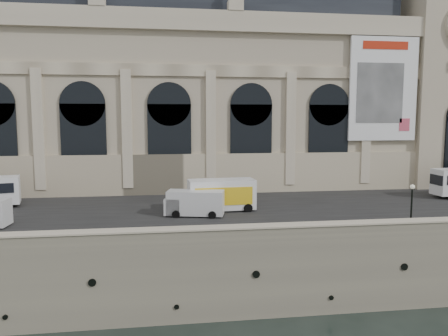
% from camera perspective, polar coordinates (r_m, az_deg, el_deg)
% --- Properties ---
extents(ground, '(260.00, 260.00, 0.00)m').
position_cam_1_polar(ground, '(35.06, 0.77, -19.38)').
color(ground, black).
rests_on(ground, ground).
extents(quay, '(160.00, 70.00, 6.00)m').
position_cam_1_polar(quay, '(67.48, -3.78, -4.02)').
color(quay, gray).
rests_on(quay, ground).
extents(street, '(160.00, 24.00, 0.06)m').
position_cam_1_polar(street, '(46.37, -1.87, -5.04)').
color(street, '#2D2D2D').
rests_on(street, quay).
extents(parapet, '(160.00, 1.40, 1.21)m').
position_cam_1_polar(parapet, '(33.29, 0.63, -8.62)').
color(parapet, gray).
rests_on(parapet, quay).
extents(museum, '(69.00, 18.70, 29.10)m').
position_cam_1_polar(museum, '(62.20, -9.20, 10.49)').
color(museum, '#B7AB8C').
rests_on(museum, quay).
extents(clock_pavilion, '(13.00, 14.72, 36.70)m').
position_cam_1_polar(clock_pavilion, '(71.18, 25.77, 12.41)').
color(clock_pavilion, '#B7AB8C').
rests_on(clock_pavilion, quay).
extents(van_c, '(5.87, 3.27, 2.47)m').
position_cam_1_polar(van_c, '(41.80, -4.20, -4.61)').
color(van_c, silver).
rests_on(van_c, quay).
extents(box_truck, '(8.10, 3.28, 3.20)m').
position_cam_1_polar(box_truck, '(43.87, -0.91, -3.60)').
color(box_truck, silver).
rests_on(box_truck, quay).
extents(lamp_right, '(0.39, 0.39, 3.84)m').
position_cam_1_polar(lamp_right, '(39.85, 23.28, -4.73)').
color(lamp_right, black).
rests_on(lamp_right, quay).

